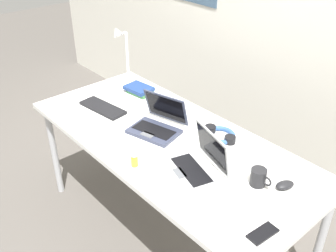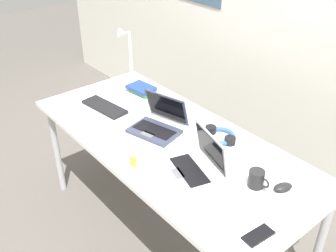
% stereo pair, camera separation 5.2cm
% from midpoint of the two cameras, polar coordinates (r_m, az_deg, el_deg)
% --- Properties ---
extents(ground_plane, '(12.00, 12.00, 0.00)m').
position_cam_midpoint_polar(ground_plane, '(2.67, 0.57, -15.18)').
color(ground_plane, '#56514C').
extents(wall_back, '(6.00, 0.13, 2.60)m').
position_cam_midpoint_polar(wall_back, '(2.76, 19.22, 16.34)').
color(wall_back, silver).
rests_on(wall_back, ground_plane).
extents(desk, '(1.80, 0.80, 0.74)m').
position_cam_midpoint_polar(desk, '(2.23, 0.67, -3.01)').
color(desk, white).
rests_on(desk, ground_plane).
extents(desk_lamp, '(0.12, 0.18, 0.40)m').
position_cam_midpoint_polar(desk_lamp, '(2.83, -5.62, 10.46)').
color(desk_lamp, white).
rests_on(desk_lamp, desk).
extents(laptop_far_corner, '(0.34, 0.31, 0.21)m').
position_cam_midpoint_polar(laptop_far_corner, '(1.92, 4.92, -5.70)').
color(laptop_far_corner, '#B7BABC').
rests_on(laptop_far_corner, desk).
extents(laptop_center, '(0.33, 0.31, 0.21)m').
position_cam_midpoint_polar(laptop_center, '(2.25, -0.81, 0.33)').
color(laptop_center, '#33384C').
rests_on(laptop_center, desk).
extents(external_keyboard, '(0.34, 0.16, 0.02)m').
position_cam_midpoint_polar(external_keyboard, '(2.52, -8.77, 2.80)').
color(external_keyboard, black).
rests_on(external_keyboard, desk).
extents(computer_mouse, '(0.08, 0.11, 0.03)m').
position_cam_midpoint_polar(computer_mouse, '(1.91, 17.37, -8.62)').
color(computer_mouse, black).
rests_on(computer_mouse, desk).
extents(cell_phone, '(0.08, 0.14, 0.01)m').
position_cam_midpoint_polar(cell_phone, '(1.68, 14.07, -15.40)').
color(cell_phone, black).
rests_on(cell_phone, desk).
extents(headphones, '(0.21, 0.18, 0.04)m').
position_cam_midpoint_polar(headphones, '(2.21, 8.35, -1.42)').
color(headphones, '#335999').
rests_on(headphones, desk).
extents(pill_bottle, '(0.04, 0.04, 0.08)m').
position_cam_midpoint_polar(pill_bottle, '(1.97, -4.44, -4.82)').
color(pill_bottle, gold).
rests_on(pill_bottle, desk).
extents(book_stack, '(0.21, 0.15, 0.05)m').
position_cam_midpoint_polar(book_stack, '(2.69, -3.36, 5.42)').
color(book_stack, '#336638').
rests_on(book_stack, desk).
extents(coffee_mug, '(0.11, 0.08, 0.09)m').
position_cam_midpoint_polar(coffee_mug, '(1.88, 13.72, -7.59)').
color(coffee_mug, black).
rests_on(coffee_mug, desk).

